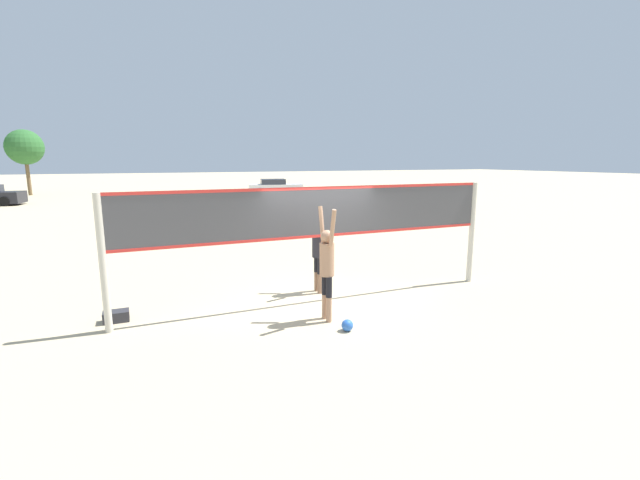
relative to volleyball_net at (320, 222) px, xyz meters
The scene contains 8 objects.
ground_plane 1.77m from the volleyball_net, ahead, with size 200.00×200.00×0.00m, color #C6B28C.
volleyball_net is the anchor object (origin of this frame).
player_spiker 1.23m from the volleyball_net, 106.38° to the right, with size 0.28×0.71×2.20m.
player_blocker 0.99m from the volleyball_net, 70.04° to the left, with size 0.28×0.70×2.09m.
volleyball 2.37m from the volleyball_net, 96.18° to the right, with size 0.22×0.22×0.22m.
gear_bag 4.42m from the volleyball_net, behind, with size 0.47×0.30×0.21m.
parked_car_near 29.61m from the volleyball_net, 74.38° to the left, with size 4.98×2.77×1.38m.
tree_left_cluster 38.39m from the volleyball_net, 108.24° to the left, with size 2.99×2.99×5.63m.
Camera 1 is at (-3.56, -8.23, 3.08)m, focal length 24.00 mm.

